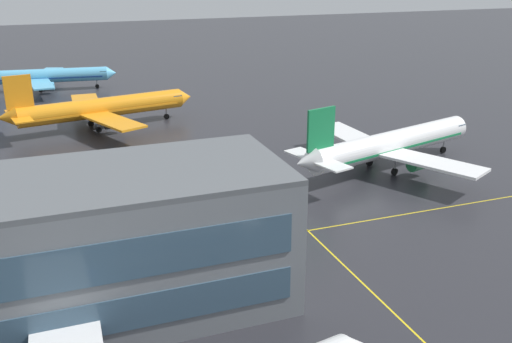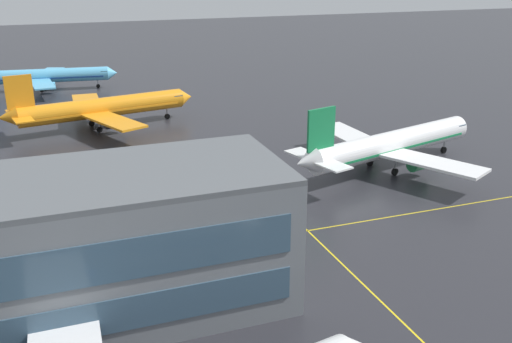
% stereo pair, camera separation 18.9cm
% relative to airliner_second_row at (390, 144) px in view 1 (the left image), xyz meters
% --- Properties ---
extents(airliner_second_row, '(36.81, 31.36, 11.60)m').
position_rel_airliner_second_row_xyz_m(airliner_second_row, '(0.00, 0.00, 0.00)').
color(airliner_second_row, white).
rests_on(airliner_second_row, ground).
extents(airliner_third_row, '(37.06, 31.53, 11.57)m').
position_rel_airliner_second_row_xyz_m(airliner_third_row, '(-38.71, 38.92, -0.01)').
color(airliner_third_row, orange).
rests_on(airliner_third_row, ground).
extents(airliner_far_left_stand, '(33.50, 28.69, 10.41)m').
position_rel_airliner_second_row_xyz_m(airliner_far_left_stand, '(-47.39, 79.10, -0.41)').
color(airliner_far_left_stand, '#5BB7E5').
rests_on(airliner_far_left_stand, ground).
extents(taxiway_markings, '(128.82, 86.86, 0.01)m').
position_rel_airliner_second_row_xyz_m(taxiway_markings, '(-21.03, -35.38, -3.96)').
color(taxiway_markings, yellow).
rests_on(taxiway_markings, ground).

